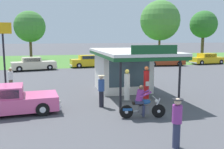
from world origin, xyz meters
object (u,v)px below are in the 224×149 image
(motorcycle_with_rider, at_px, (142,104))
(bystander_standing_back_lot, at_px, (138,63))
(bystander_strolling_foreground, at_px, (11,79))
(roadside_pole_sign, at_px, (3,46))
(gas_pump_nearside, at_px, (127,87))
(bystander_leaning_by_kiosk, at_px, (144,72))
(parked_car_back_row_centre_left, at_px, (91,61))
(parked_car_back_row_right, at_px, (164,61))
(featured_classic_sedan, at_px, (6,101))
(parked_car_back_row_left, at_px, (207,59))
(gas_pump_offside, at_px, (146,85))
(bystander_chatting_near_pumps, at_px, (101,90))
(parked_car_back_row_far_right, at_px, (33,64))
(bystander_admiring_sedan, at_px, (177,121))

(motorcycle_with_rider, distance_m, bystander_standing_back_lot, 17.31)
(bystander_strolling_foreground, xyz_separation_m, roadside_pole_sign, (-0.10, -1.38, 2.35))
(roadside_pole_sign, bearing_deg, motorcycle_with_rider, -42.09)
(gas_pump_nearside, distance_m, bystander_leaning_by_kiosk, 6.98)
(parked_car_back_row_centre_left, xyz_separation_m, parked_car_back_row_right, (9.84, -0.87, -0.05))
(featured_classic_sedan, height_order, parked_car_back_row_left, parked_car_back_row_left)
(gas_pump_offside, height_order, bystander_chatting_near_pumps, gas_pump_offside)
(motorcycle_with_rider, relative_size, bystander_strolling_foreground, 1.32)
(gas_pump_nearside, bearing_deg, motorcycle_with_rider, -94.14)
(bystander_leaning_by_kiosk, xyz_separation_m, bystander_standing_back_lot, (1.87, 7.13, 0.02))
(bystander_standing_back_lot, bearing_deg, parked_car_back_row_far_right, 165.50)
(bystander_chatting_near_pumps, bearing_deg, parked_car_back_row_far_right, 105.39)
(bystander_leaning_by_kiosk, height_order, bystander_standing_back_lot, bystander_standing_back_lot)
(motorcycle_with_rider, relative_size, bystander_chatting_near_pumps, 1.23)
(bystander_admiring_sedan, relative_size, bystander_strolling_foreground, 1.06)
(motorcycle_with_rider, relative_size, roadside_pole_sign, 0.46)
(gas_pump_offside, bearing_deg, parked_car_back_row_far_right, 115.21)
(motorcycle_with_rider, distance_m, roadside_pole_sign, 9.82)
(parked_car_back_row_left, height_order, bystander_standing_back_lot, bystander_standing_back_lot)
(motorcycle_with_rider, bearing_deg, roadside_pole_sign, 137.91)
(gas_pump_nearside, xyz_separation_m, bystander_strolling_foreground, (-7.16, 4.56, -0.01))
(parked_car_back_row_far_right, relative_size, roadside_pole_sign, 1.14)
(bystander_standing_back_lot, distance_m, roadside_pole_sign, 16.24)
(parked_car_back_row_centre_left, relative_size, bystander_leaning_by_kiosk, 3.49)
(gas_pump_offside, distance_m, parked_car_back_row_right, 19.42)
(parked_car_back_row_right, height_order, roadside_pole_sign, roadside_pole_sign)
(parked_car_back_row_far_right, distance_m, bystander_strolling_foreground, 11.72)
(bystander_admiring_sedan, xyz_separation_m, roadside_pole_sign, (-7.07, 9.68, 2.27))
(bystander_leaning_by_kiosk, bearing_deg, featured_classic_sedan, -144.52)
(bystander_leaning_by_kiosk, relative_size, bystander_strolling_foreground, 0.98)
(roadside_pole_sign, bearing_deg, bystander_standing_back_lot, 38.75)
(bystander_standing_back_lot, bearing_deg, parked_car_back_row_right, 36.80)
(parked_car_back_row_right, bearing_deg, bystander_chatting_near_pumps, -124.08)
(gas_pump_nearside, xyz_separation_m, bystander_standing_back_lot, (5.27, 13.23, 0.00))
(gas_pump_nearside, height_order, bystander_strolling_foreground, gas_pump_nearside)
(parked_car_back_row_centre_left, bearing_deg, bystander_admiring_sedan, -91.84)
(bystander_standing_back_lot, bearing_deg, bystander_chatting_near_pumps, -116.38)
(featured_classic_sedan, xyz_separation_m, bystander_chatting_near_pumps, (4.85, 0.14, 0.31))
(bystander_admiring_sedan, xyz_separation_m, bystander_chatting_near_pumps, (-1.52, 5.64, 0.01))
(parked_car_back_row_far_right, height_order, bystander_leaning_by_kiosk, bystander_leaning_by_kiosk)
(motorcycle_with_rider, bearing_deg, parked_car_back_row_right, 62.26)
(parked_car_back_row_centre_left, relative_size, bystander_admiring_sedan, 3.24)
(gas_pump_offside, relative_size, bystander_strolling_foreground, 1.25)
(motorcycle_with_rider, distance_m, parked_car_back_row_right, 22.90)
(gas_pump_nearside, relative_size, parked_car_back_row_right, 0.34)
(bystander_leaning_by_kiosk, bearing_deg, parked_car_back_row_centre_left, 103.33)
(parked_car_back_row_right, distance_m, bystander_admiring_sedan, 25.88)
(bystander_admiring_sedan, xyz_separation_m, bystander_strolling_foreground, (-6.97, 11.06, -0.08))
(featured_classic_sedan, xyz_separation_m, parked_car_back_row_left, (23.95, 18.68, 0.06))
(bystander_standing_back_lot, bearing_deg, bystander_leaning_by_kiosk, -104.69)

